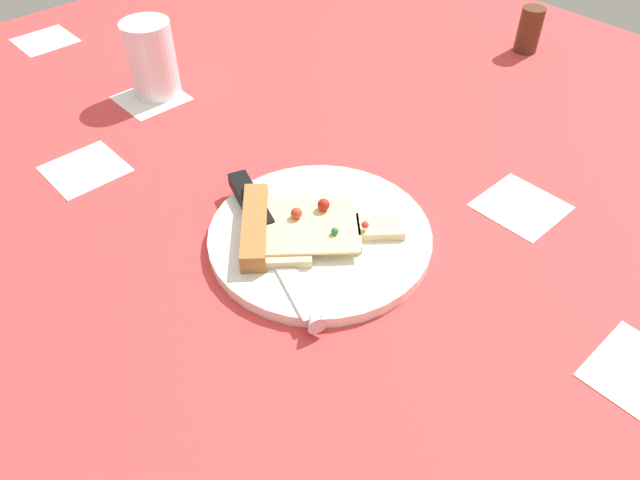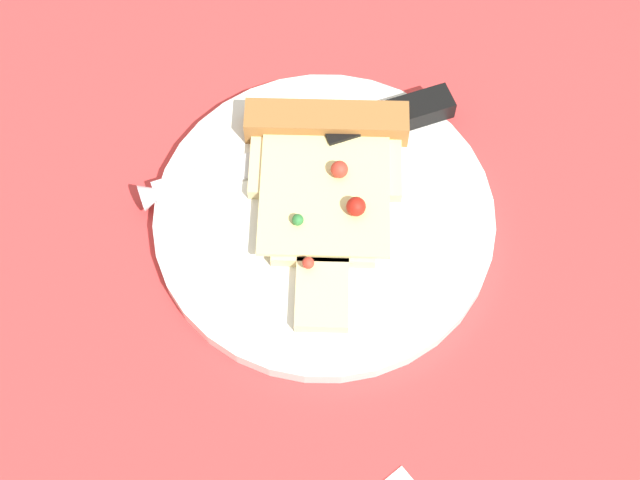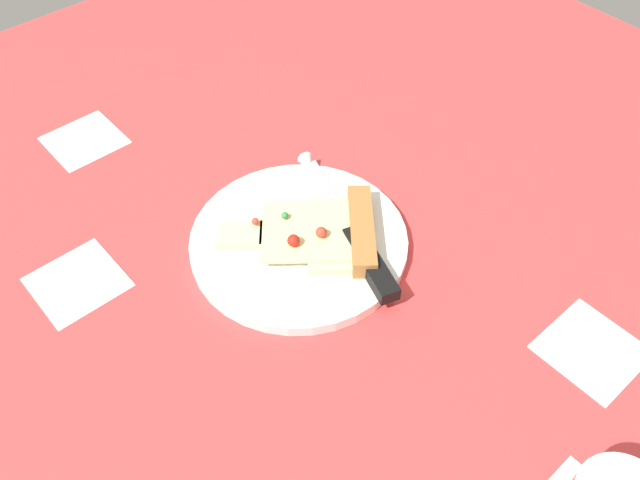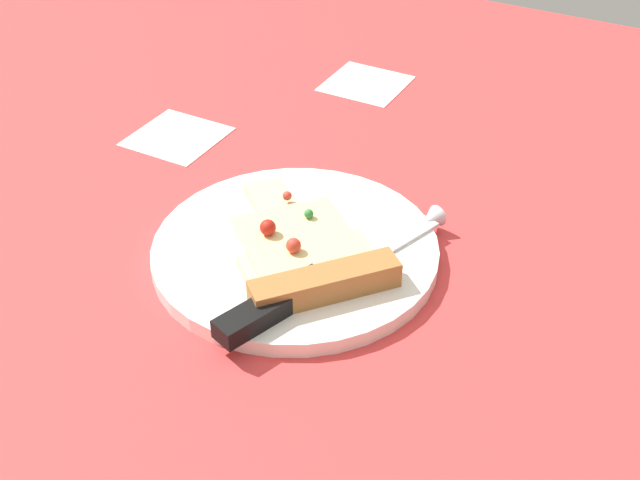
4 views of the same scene
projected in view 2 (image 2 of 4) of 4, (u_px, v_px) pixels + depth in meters
ground_plane at (429, 202)px, 70.03cm from camera, size 146.37×146.37×3.00cm
plate at (324, 218)px, 66.96cm from camera, size 24.43×24.43×1.36cm
pizza_slice at (326, 176)px, 66.81cm from camera, size 18.32×17.20×2.68cm
knife at (330, 138)px, 68.52cm from camera, size 9.80×23.38×2.45cm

